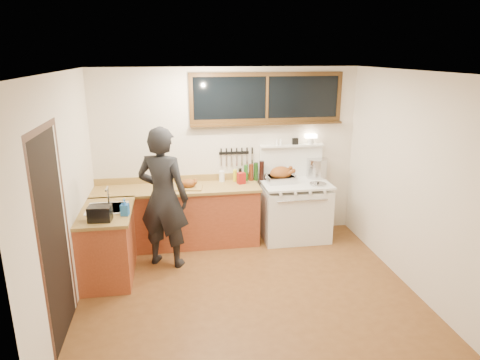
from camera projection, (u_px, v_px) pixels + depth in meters
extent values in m
cube|color=#5B3518|center=(247.00, 290.00, 5.26)|extent=(4.00, 3.50, 0.02)
cube|color=beige|center=(227.00, 154.00, 6.57)|extent=(4.00, 0.05, 2.60)
cube|color=beige|center=(289.00, 260.00, 3.21)|extent=(4.00, 0.05, 2.60)
cube|color=beige|center=(62.00, 198.00, 4.58)|extent=(0.05, 3.50, 2.60)
cube|color=beige|center=(411.00, 180.00, 5.20)|extent=(0.05, 3.50, 2.60)
cube|color=white|center=(248.00, 69.00, 4.51)|extent=(4.00, 3.50, 0.05)
cube|color=brown|center=(178.00, 217.00, 6.39)|extent=(2.40, 0.60, 0.86)
cube|color=olive|center=(176.00, 189.00, 6.25)|extent=(2.44, 0.64, 0.04)
cube|color=olive|center=(176.00, 179.00, 6.51)|extent=(2.40, 0.03, 0.10)
sphere|color=#B78C38|center=(104.00, 211.00, 5.89)|extent=(0.03, 0.03, 0.03)
sphere|color=#B78C38|center=(141.00, 209.00, 5.97)|extent=(0.03, 0.03, 0.03)
sphere|color=#B78C38|center=(177.00, 207.00, 6.05)|extent=(0.03, 0.03, 0.03)
sphere|color=#B78C38|center=(212.00, 205.00, 6.12)|extent=(0.03, 0.03, 0.03)
sphere|color=#B78C38|center=(243.00, 203.00, 6.19)|extent=(0.03, 0.03, 0.03)
cube|color=brown|center=(108.00, 245.00, 5.47)|extent=(0.60, 1.05, 0.86)
cube|color=olive|center=(106.00, 212.00, 5.34)|extent=(0.64, 1.09, 0.04)
cube|color=white|center=(108.00, 213.00, 5.43)|extent=(0.45, 0.40, 0.14)
cube|color=white|center=(107.00, 208.00, 5.41)|extent=(0.50, 0.45, 0.01)
cylinder|color=silver|center=(108.00, 195.00, 5.55)|extent=(0.02, 0.02, 0.24)
cylinder|color=silver|center=(107.00, 189.00, 5.44)|extent=(0.02, 0.18, 0.02)
cube|color=white|center=(295.00, 213.00, 6.62)|extent=(1.00, 0.70, 0.82)
cube|color=white|center=(296.00, 184.00, 6.49)|extent=(1.02, 0.72, 0.03)
cube|color=white|center=(302.00, 214.00, 6.27)|extent=(0.88, 0.02, 0.46)
cylinder|color=silver|center=(303.00, 201.00, 6.18)|extent=(0.75, 0.02, 0.02)
cylinder|color=white|center=(281.00, 194.00, 6.10)|extent=(0.04, 0.03, 0.04)
cylinder|color=white|center=(296.00, 194.00, 6.14)|extent=(0.04, 0.03, 0.04)
cylinder|color=white|center=(310.00, 193.00, 6.17)|extent=(0.04, 0.03, 0.04)
cylinder|color=white|center=(325.00, 192.00, 6.21)|extent=(0.04, 0.03, 0.04)
cube|color=white|center=(291.00, 162.00, 6.71)|extent=(1.00, 0.05, 0.50)
cube|color=white|center=(292.00, 146.00, 6.61)|extent=(1.00, 0.12, 0.03)
cylinder|color=white|center=(311.00, 141.00, 6.64)|extent=(0.10, 0.10, 0.10)
cube|color=#FFE5B2|center=(311.00, 136.00, 6.61)|extent=(0.17, 0.09, 0.06)
cube|color=black|center=(295.00, 141.00, 6.60)|extent=(0.09, 0.05, 0.10)
cylinder|color=white|center=(281.00, 142.00, 6.56)|extent=(0.04, 0.04, 0.09)
cylinder|color=white|center=(277.00, 142.00, 6.55)|extent=(0.04, 0.04, 0.09)
cube|color=black|center=(267.00, 98.00, 6.38)|extent=(2.20, 0.01, 0.62)
cube|color=#33200E|center=(267.00, 74.00, 6.28)|extent=(2.32, 0.04, 0.06)
cube|color=#33200E|center=(267.00, 120.00, 6.47)|extent=(2.32, 0.04, 0.06)
cube|color=#33200E|center=(191.00, 99.00, 6.20)|extent=(0.06, 0.04, 0.62)
cube|color=#33200E|center=(339.00, 96.00, 6.55)|extent=(0.06, 0.04, 0.62)
cube|color=#33200E|center=(267.00, 98.00, 6.37)|extent=(0.04, 0.04, 0.62)
cube|color=#33200E|center=(267.00, 124.00, 6.44)|extent=(2.32, 0.13, 0.03)
cube|color=black|center=(55.00, 240.00, 4.14)|extent=(0.01, 0.86, 2.10)
cube|color=#33200E|center=(42.00, 264.00, 3.68)|extent=(0.01, 0.07, 2.10)
cube|color=#33200E|center=(67.00, 221.00, 4.60)|extent=(0.01, 0.07, 2.10)
cube|color=#33200E|center=(41.00, 129.00, 3.83)|extent=(0.01, 1.04, 0.07)
cube|color=black|center=(234.00, 153.00, 6.54)|extent=(0.46, 0.02, 0.04)
cube|color=silver|center=(221.00, 161.00, 6.53)|extent=(0.02, 0.00, 0.18)
cube|color=black|center=(221.00, 152.00, 6.49)|extent=(0.02, 0.02, 0.10)
cube|color=silver|center=(226.00, 160.00, 6.54)|extent=(0.02, 0.00, 0.18)
cube|color=black|center=(226.00, 151.00, 6.50)|extent=(0.02, 0.02, 0.10)
cube|color=silver|center=(232.00, 160.00, 6.55)|extent=(0.02, 0.00, 0.18)
cube|color=black|center=(232.00, 151.00, 6.51)|extent=(0.02, 0.02, 0.10)
cube|color=silver|center=(237.00, 160.00, 6.57)|extent=(0.03, 0.00, 0.18)
cube|color=black|center=(237.00, 151.00, 6.53)|extent=(0.02, 0.02, 0.10)
cube|color=silver|center=(242.00, 160.00, 6.58)|extent=(0.03, 0.00, 0.18)
cube|color=black|center=(242.00, 151.00, 6.54)|extent=(0.02, 0.02, 0.10)
cube|color=silver|center=(247.00, 160.00, 6.59)|extent=(0.03, 0.00, 0.18)
cube|color=black|center=(247.00, 151.00, 6.55)|extent=(0.02, 0.02, 0.10)
cube|color=silver|center=(252.00, 159.00, 6.60)|extent=(0.03, 0.00, 0.18)
cube|color=black|center=(252.00, 151.00, 6.56)|extent=(0.02, 0.02, 0.10)
imported|color=black|center=(163.00, 198.00, 5.64)|extent=(0.82, 0.70, 1.91)
imported|color=blue|center=(125.00, 207.00, 5.16)|extent=(0.11, 0.11, 0.21)
cube|color=black|center=(100.00, 213.00, 4.99)|extent=(0.28, 0.20, 0.18)
cube|color=olive|center=(189.00, 188.00, 6.21)|extent=(0.44, 0.35, 0.02)
ellipsoid|color=brown|center=(189.00, 183.00, 6.19)|extent=(0.24, 0.18, 0.13)
sphere|color=brown|center=(195.00, 180.00, 6.25)|extent=(0.05, 0.05, 0.05)
sphere|color=brown|center=(195.00, 182.00, 6.16)|extent=(0.05, 0.05, 0.05)
cube|color=silver|center=(281.00, 179.00, 6.49)|extent=(0.45, 0.35, 0.10)
cube|color=#3F3F42|center=(281.00, 177.00, 6.48)|extent=(0.40, 0.30, 0.03)
torus|color=silver|center=(266.00, 177.00, 6.45)|extent=(0.02, 0.10, 0.10)
torus|color=silver|center=(295.00, 175.00, 6.51)|extent=(0.02, 0.10, 0.10)
ellipsoid|color=brown|center=(281.00, 173.00, 6.47)|extent=(0.35, 0.27, 0.21)
cylinder|color=brown|center=(290.00, 173.00, 6.40)|extent=(0.12, 0.06, 0.09)
sphere|color=brown|center=(294.00, 171.00, 6.40)|extent=(0.06, 0.06, 0.06)
cylinder|color=brown|center=(287.00, 170.00, 6.56)|extent=(0.12, 0.06, 0.09)
sphere|color=brown|center=(291.00, 168.00, 6.56)|extent=(0.06, 0.06, 0.06)
cylinder|color=silver|center=(317.00, 168.00, 6.72)|extent=(0.34, 0.34, 0.30)
cylinder|color=silver|center=(288.00, 174.00, 6.74)|extent=(0.18, 0.18, 0.11)
cylinder|color=black|center=(285.00, 169.00, 6.84)|extent=(0.05, 0.15, 0.02)
cylinder|color=silver|center=(318.00, 184.00, 6.38)|extent=(0.29, 0.29, 0.02)
sphere|color=black|center=(318.00, 183.00, 6.37)|extent=(0.03, 0.03, 0.03)
cube|color=maroon|center=(241.00, 178.00, 6.41)|extent=(0.13, 0.12, 0.17)
cylinder|color=white|center=(222.00, 176.00, 6.53)|extent=(0.10, 0.10, 0.16)
cylinder|color=black|center=(235.00, 176.00, 6.54)|extent=(0.06, 0.06, 0.18)
cylinder|color=black|center=(240.00, 175.00, 6.54)|extent=(0.05, 0.05, 0.20)
cylinder|color=black|center=(246.00, 173.00, 6.55)|extent=(0.06, 0.06, 0.25)
cylinder|color=black|center=(251.00, 172.00, 6.56)|extent=(0.07, 0.07, 0.26)
cylinder|color=black|center=(256.00, 171.00, 6.57)|extent=(0.06, 0.06, 0.28)
cylinder|color=black|center=(262.00, 171.00, 6.58)|extent=(0.07, 0.07, 0.30)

